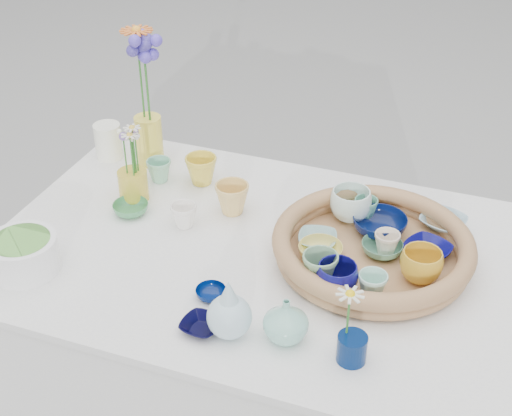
% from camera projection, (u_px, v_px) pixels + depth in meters
% --- Properties ---
extents(wicker_tray, '(0.47, 0.47, 0.08)m').
position_uv_depth(wicker_tray, '(373.00, 248.00, 1.67)').
color(wicker_tray, brown).
rests_on(wicker_tray, display_table).
extents(tray_ceramic_0, '(0.17, 0.17, 0.04)m').
position_uv_depth(tray_ceramic_0, '(379.00, 225.00, 1.75)').
color(tray_ceramic_0, '#061242').
rests_on(tray_ceramic_0, wicker_tray).
extents(tray_ceramic_1, '(0.14, 0.14, 0.03)m').
position_uv_depth(tray_ceramic_1, '(427.00, 250.00, 1.67)').
color(tray_ceramic_1, '#060556').
rests_on(tray_ceramic_1, wicker_tray).
extents(tray_ceramic_2, '(0.10, 0.10, 0.08)m').
position_uv_depth(tray_ceramic_2, '(421.00, 266.00, 1.58)').
color(tray_ceramic_2, gold).
rests_on(tray_ceramic_2, wicker_tray).
extents(tray_ceramic_3, '(0.12, 0.12, 0.03)m').
position_uv_depth(tray_ceramic_3, '(382.00, 248.00, 1.67)').
color(tray_ceramic_3, '#548D6E').
rests_on(tray_ceramic_3, wicker_tray).
extents(tray_ceramic_4, '(0.11, 0.11, 0.08)m').
position_uv_depth(tray_ceramic_4, '(320.00, 269.00, 1.57)').
color(tray_ceramic_4, '#76A478').
rests_on(tray_ceramic_4, wicker_tray).
extents(tray_ceramic_5, '(0.11, 0.11, 0.02)m').
position_uv_depth(tray_ceramic_5, '(318.00, 239.00, 1.71)').
color(tray_ceramic_5, '#86B3B1').
rests_on(tray_ceramic_5, wicker_tray).
extents(tray_ceramic_6, '(0.14, 0.14, 0.08)m').
position_uv_depth(tray_ceramic_6, '(351.00, 205.00, 1.78)').
color(tray_ceramic_6, white).
rests_on(tray_ceramic_6, wicker_tray).
extents(tray_ceramic_7, '(0.08, 0.08, 0.06)m').
position_uv_depth(tray_ceramic_7, '(387.00, 244.00, 1.67)').
color(tray_ceramic_7, beige).
rests_on(tray_ceramic_7, wicker_tray).
extents(tray_ceramic_8, '(0.14, 0.14, 0.03)m').
position_uv_depth(tray_ceramic_8, '(443.00, 222.00, 1.77)').
color(tray_ceramic_8, '#91BACA').
rests_on(tray_ceramic_8, wicker_tray).
extents(tray_ceramic_9, '(0.12, 0.12, 0.07)m').
position_uv_depth(tray_ceramic_9, '(337.00, 279.00, 1.55)').
color(tray_ceramic_9, '#0C0B59').
rests_on(tray_ceramic_9, wicker_tray).
extents(tray_ceramic_10, '(0.12, 0.12, 0.03)m').
position_uv_depth(tray_ceramic_10, '(320.00, 252.00, 1.66)').
color(tray_ceramic_10, '#F5DD69').
rests_on(tray_ceramic_10, wicker_tray).
extents(tray_ceramic_11, '(0.08, 0.08, 0.06)m').
position_uv_depth(tray_ceramic_11, '(372.00, 286.00, 1.54)').
color(tray_ceramic_11, '#A4D9C5').
rests_on(tray_ceramic_11, wicker_tray).
extents(tray_ceramic_12, '(0.06, 0.06, 0.06)m').
position_uv_depth(tray_ceramic_12, '(366.00, 209.00, 1.79)').
color(tray_ceramic_12, '#59A084').
rests_on(tray_ceramic_12, wicker_tray).
extents(loose_ceramic_0, '(0.11, 0.11, 0.08)m').
position_uv_depth(loose_ceramic_0, '(201.00, 170.00, 1.96)').
color(loose_ceramic_0, yellow).
rests_on(loose_ceramic_0, display_table).
extents(loose_ceramic_1, '(0.09, 0.09, 0.08)m').
position_uv_depth(loose_ceramic_1, '(232.00, 199.00, 1.84)').
color(loose_ceramic_1, '#E6BC66').
rests_on(loose_ceramic_1, display_table).
extents(loose_ceramic_2, '(0.12, 0.12, 0.03)m').
position_uv_depth(loose_ceramic_2, '(131.00, 209.00, 1.85)').
color(loose_ceramic_2, '#3F8A52').
rests_on(loose_ceramic_2, display_table).
extents(loose_ceramic_3, '(0.08, 0.08, 0.06)m').
position_uv_depth(loose_ceramic_3, '(184.00, 216.00, 1.79)').
color(loose_ceramic_3, white).
rests_on(loose_ceramic_3, display_table).
extents(loose_ceramic_4, '(0.09, 0.09, 0.02)m').
position_uv_depth(loose_ceramic_4, '(211.00, 293.00, 1.57)').
color(loose_ceramic_4, '#00144F').
rests_on(loose_ceramic_4, display_table).
extents(loose_ceramic_5, '(0.07, 0.07, 0.06)m').
position_uv_depth(loose_ceramic_5, '(159.00, 171.00, 1.98)').
color(loose_ceramic_5, '#7DC3A0').
rests_on(loose_ceramic_5, display_table).
extents(loose_ceramic_6, '(0.09, 0.09, 0.02)m').
position_uv_depth(loose_ceramic_6, '(201.00, 326.00, 1.49)').
color(loose_ceramic_6, black).
rests_on(loose_ceramic_6, display_table).
extents(fluted_bowl, '(0.19, 0.19, 0.08)m').
position_uv_depth(fluted_bowl, '(24.00, 254.00, 1.64)').
color(fluted_bowl, white).
rests_on(fluted_bowl, display_table).
extents(bud_vase_paleblue, '(0.11, 0.11, 0.14)m').
position_uv_depth(bud_vase_paleblue, '(229.00, 307.00, 1.44)').
color(bud_vase_paleblue, silver).
rests_on(bud_vase_paleblue, display_table).
extents(bud_vase_seafoam, '(0.12, 0.12, 0.10)m').
position_uv_depth(bud_vase_seafoam, '(286.00, 320.00, 1.44)').
color(bud_vase_seafoam, '#87C9B5').
rests_on(bud_vase_seafoam, display_table).
extents(bud_vase_cobalt, '(0.08, 0.08, 0.06)m').
position_uv_depth(bud_vase_cobalt, '(352.00, 348.00, 1.40)').
color(bud_vase_cobalt, '#031948').
rests_on(bud_vase_cobalt, display_table).
extents(single_daisy, '(0.07, 0.07, 0.12)m').
position_uv_depth(single_daisy, '(348.00, 314.00, 1.37)').
color(single_daisy, silver).
rests_on(single_daisy, bud_vase_cobalt).
extents(tall_vase_yellow, '(0.10, 0.10, 0.14)m').
position_uv_depth(tall_vase_yellow, '(149.00, 140.00, 2.04)').
color(tall_vase_yellow, '#F9E24A').
rests_on(tall_vase_yellow, display_table).
extents(gerbera, '(0.13, 0.13, 0.27)m').
position_uv_depth(gerbera, '(141.00, 75.00, 1.94)').
color(gerbera, orange).
rests_on(gerbera, tall_vase_yellow).
extents(hydrangea, '(0.10, 0.10, 0.29)m').
position_uv_depth(hydrangea, '(147.00, 85.00, 1.93)').
color(hydrangea, '#423694').
rests_on(hydrangea, tall_vase_yellow).
extents(white_pitcher, '(0.12, 0.10, 0.10)m').
position_uv_depth(white_pitcher, '(108.00, 141.00, 2.08)').
color(white_pitcher, white).
rests_on(white_pitcher, display_table).
extents(daisy_cup, '(0.10, 0.10, 0.08)m').
position_uv_depth(daisy_cup, '(133.00, 185.00, 1.89)').
color(daisy_cup, gold).
rests_on(daisy_cup, display_table).
extents(daisy_posy, '(0.09, 0.09, 0.14)m').
position_uv_depth(daisy_posy, '(132.00, 149.00, 1.83)').
color(daisy_posy, white).
rests_on(daisy_posy, daisy_cup).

